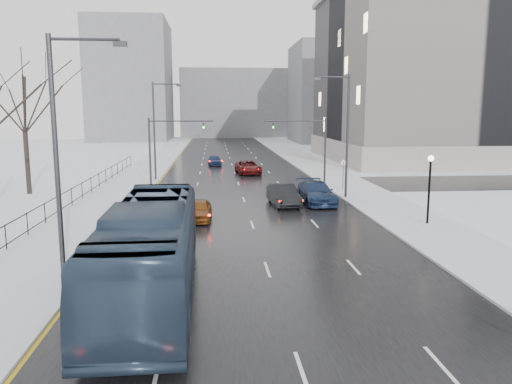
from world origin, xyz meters
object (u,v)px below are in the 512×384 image
object	(u,v)px
streetlight_l_near	(62,152)
sedan_right_near	(284,195)
sedan_right_far	(316,193)
streetlight_l_far	(156,126)
streetlight_r_mid	(345,130)
tree_park_e	(30,195)
sedan_center_near	(199,210)
lamppost_r_mid	(430,179)
mast_signal_right	(314,143)
mast_signal_left	(161,143)
bus	(151,250)
no_uturn_sign	(343,166)
sedan_center_far	(215,160)
sedan_right_cross	(248,167)

from	to	relation	value
streetlight_l_near	sedan_right_near	distance (m)	21.05
sedan_right_far	streetlight_l_far	bearing A→B (deg)	131.70
streetlight_r_mid	streetlight_l_far	distance (m)	20.27
tree_park_e	sedan_center_near	xyz separation A→B (m)	(14.79, -11.41, 0.73)
lamppost_r_mid	mast_signal_right	xyz separation A→B (m)	(-3.67, 18.00, 1.16)
mast_signal_right	mast_signal_left	world-z (taller)	same
streetlight_r_mid	mast_signal_left	bearing A→B (deg)	152.69
sedan_right_near	sedan_right_far	distance (m)	2.73
tree_park_e	bus	xyz separation A→B (m)	(13.40, -24.94, 1.90)
lamppost_r_mid	sedan_center_near	size ratio (longest dim) A/B	1.05
streetlight_r_mid	sedan_right_far	distance (m)	5.81
sedan_right_far	no_uturn_sign	bearing A→B (deg)	56.10
tree_park_e	streetlight_l_near	world-z (taller)	streetlight_l_near
mast_signal_left	mast_signal_right	bearing A→B (deg)	0.00
sedan_right_near	sedan_center_far	size ratio (longest dim) A/B	1.22
streetlight_l_far	sedan_center_far	bearing A→B (deg)	67.03
tree_park_e	sedan_center_near	size ratio (longest dim) A/B	3.32
streetlight_l_far	sedan_right_cross	distance (m)	11.77
sedan_right_cross	sedan_center_far	xyz separation A→B (m)	(-3.79, 9.15, -0.07)
mast_signal_right	sedan_center_far	xyz separation A→B (m)	(-9.63, 17.84, -3.39)
tree_park_e	sedan_right_far	bearing A→B (deg)	-14.33
tree_park_e	sedan_right_cross	xyz separation A→B (m)	(19.69, 12.69, 0.79)
lamppost_r_mid	bus	world-z (taller)	lamppost_r_mid
streetlight_l_near	no_uturn_sign	distance (m)	29.81
lamppost_r_mid	mast_signal_left	xyz separation A→B (m)	(-18.33, 18.00, 1.16)
no_uturn_sign	sedan_right_near	size ratio (longest dim) A/B	0.55
streetlight_l_near	sedan_center_near	world-z (taller)	streetlight_l_near
streetlight_r_mid	no_uturn_sign	bearing A→B (deg)	75.52
lamppost_r_mid	no_uturn_sign	bearing A→B (deg)	97.33
tree_park_e	streetlight_r_mid	distance (m)	27.25
lamppost_r_mid	mast_signal_left	size ratio (longest dim) A/B	0.66
bus	sedan_right_cross	distance (m)	38.16
lamppost_r_mid	no_uturn_sign	xyz separation A→B (m)	(-1.80, 14.00, -0.64)
streetlight_l_far	no_uturn_sign	size ratio (longest dim) A/B	3.70
streetlight_l_near	streetlight_l_far	bearing A→B (deg)	90.00
streetlight_l_far	sedan_center_far	world-z (taller)	streetlight_l_far
tree_park_e	lamppost_r_mid	distance (m)	32.52
mast_signal_right	mast_signal_left	xyz separation A→B (m)	(-14.65, 0.00, 0.00)
streetlight_r_mid	bus	size ratio (longest dim) A/B	0.75
mast_signal_right	sedan_center_near	distance (m)	19.08
mast_signal_left	no_uturn_sign	world-z (taller)	mast_signal_left
sedan_center_near	sedan_right_cross	world-z (taller)	sedan_right_cross
mast_signal_left	bus	world-z (taller)	mast_signal_left
bus	no_uturn_sign	bearing A→B (deg)	59.73
sedan_right_near	sedan_center_far	distance (m)	29.02
tree_park_e	sedan_right_cross	world-z (taller)	tree_park_e
mast_signal_right	mast_signal_left	distance (m)	14.65
tree_park_e	sedan_right_near	distance (m)	22.12
streetlight_l_near	mast_signal_right	bearing A→B (deg)	61.04
sedan_right_near	sedan_right_cross	world-z (taller)	sedan_right_near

